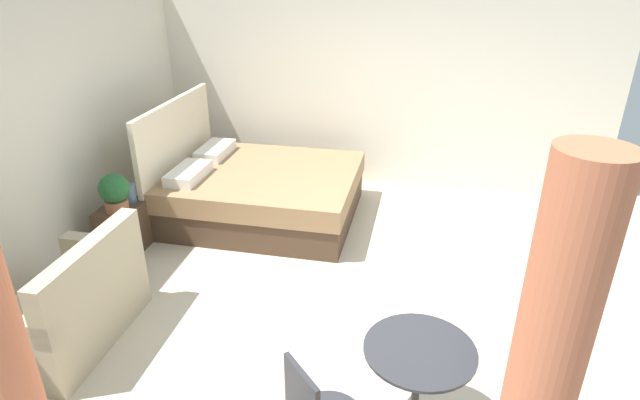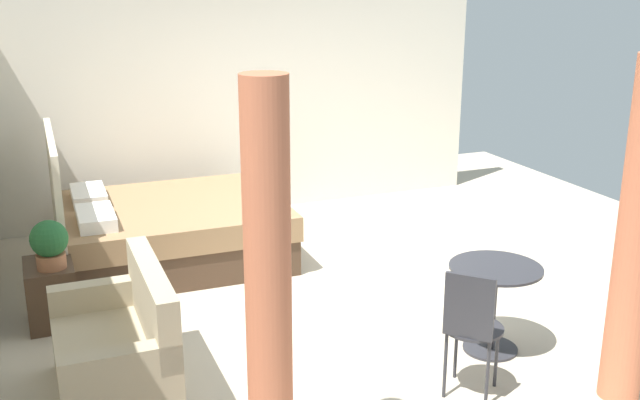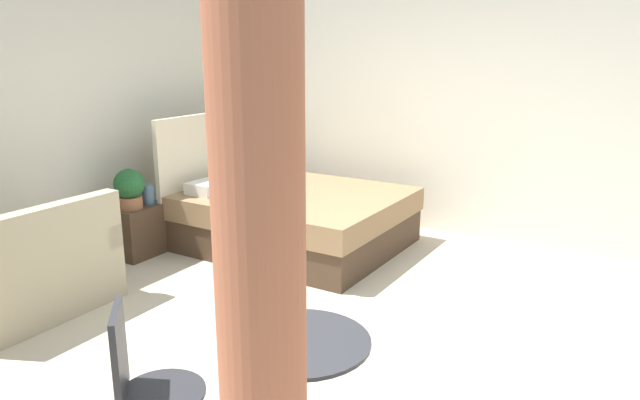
% 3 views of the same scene
% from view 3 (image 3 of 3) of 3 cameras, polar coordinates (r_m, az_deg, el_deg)
% --- Properties ---
extents(ground_plane, '(8.27, 8.83, 0.02)m').
position_cam_3_polar(ground_plane, '(4.68, 1.41, -11.45)').
color(ground_plane, beige).
extents(wall_back, '(8.27, 0.12, 2.62)m').
position_cam_3_polar(wall_back, '(6.22, -22.81, 6.73)').
color(wall_back, silver).
rests_on(wall_back, ground).
extents(wall_right, '(0.12, 5.83, 2.62)m').
position_cam_3_polar(wall_right, '(6.67, 12.77, 7.98)').
color(wall_right, silver).
rests_on(wall_right, ground).
extents(bed, '(1.83, 2.18, 1.35)m').
position_cam_3_polar(bed, '(6.22, -2.92, -1.44)').
color(bed, '#473323').
rests_on(bed, ground).
extents(couch, '(1.24, 0.72, 0.92)m').
position_cam_3_polar(couch, '(5.12, -25.98, -6.67)').
color(couch, tan).
rests_on(couch, ground).
extents(nightstand, '(0.54, 0.38, 0.51)m').
position_cam_3_polar(nightstand, '(6.20, -17.19, -2.81)').
color(nightstand, '#473323').
rests_on(nightstand, ground).
extents(potted_plant, '(0.30, 0.30, 0.40)m').
position_cam_3_polar(potted_plant, '(6.00, -18.04, 1.15)').
color(potted_plant, '#935B3D').
rests_on(potted_plant, nightstand).
extents(vase, '(0.13, 0.13, 0.20)m').
position_cam_3_polar(vase, '(6.16, -16.33, 0.55)').
color(vase, slate).
rests_on(vase, nightstand).
extents(balcony_table, '(0.69, 0.69, 0.68)m').
position_cam_3_polar(balcony_table, '(3.01, -1.91, -16.83)').
color(balcony_table, '#2D2D33').
rests_on(balcony_table, ground).
extents(cafe_chair_near_window, '(0.57, 0.57, 0.93)m').
position_cam_3_polar(cafe_chair_near_window, '(2.95, -16.90, -16.41)').
color(cafe_chair_near_window, '#2D2D33').
rests_on(cafe_chair_near_window, ground).
extents(curtain_left, '(0.27, 0.27, 2.30)m').
position_cam_3_polar(curtain_left, '(1.84, -5.62, -14.72)').
color(curtain_left, '#D1704C').
rests_on(curtain_left, ground).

